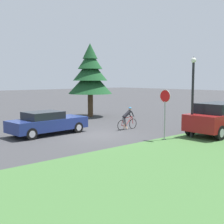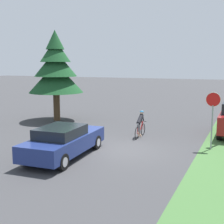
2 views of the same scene
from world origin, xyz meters
name	(u,v)px [view 1 (image 1 of 2)]	position (x,y,z in m)	size (l,w,h in m)	color
ground_plane	(93,135)	(0.00, 0.00, 0.00)	(140.00, 140.00, 0.00)	#38383A
sedan_left_lane	(47,123)	(-1.88, -1.99, 0.70)	(2.03, 4.78, 1.38)	navy
cyclist	(127,119)	(-0.03, 2.82, 0.71)	(0.44, 1.73, 1.46)	black
parked_suv_right	(220,118)	(4.94, 5.56, 0.97)	(2.11, 4.78, 1.88)	maroon
stop_sign	(165,105)	(3.83, 1.81, 1.89)	(0.67, 0.07, 2.70)	gray
street_lamp	(193,90)	(4.37, 3.55, 2.69)	(0.29, 0.29, 4.50)	black
conifer_tall_near	(90,75)	(-7.10, 5.36, 3.64)	(3.79, 3.79, 6.29)	#4C3823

